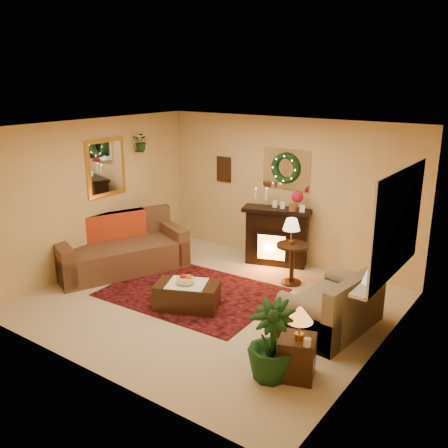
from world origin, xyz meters
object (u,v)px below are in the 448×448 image
Objects in this scene: fireplace at (277,235)px; coffee_table at (187,295)px; side_table_round at (292,265)px; end_table_square at (297,355)px; loveseat at (332,299)px; sofa at (120,247)px.

coffee_table is (-0.16, -2.32, -0.34)m from fireplace.
end_table_square is (1.30, -2.31, -0.05)m from side_table_round.
side_table_round reaches higher than coffee_table.
loveseat reaches higher than coffee_table.
fireplace is 1.57× the size of side_table_round.
end_table_square is (3.99, -1.08, -0.16)m from sofa.
fireplace is at bearing 65.57° from sofa.
sofa is at bearing 141.89° from coffee_table.
fireplace is 0.74× the size of loveseat.
sofa is 3.27× the size of side_table_round.
sofa reaches higher than loveseat.
fireplace is at bearing 143.83° from loveseat.
end_table_square is at bearing -74.23° from fireplace.
loveseat is 2.95× the size of end_table_square.
loveseat is 1.31m from end_table_square.
side_table_round is 1.88m from coffee_table.
side_table_round is at bearing -61.92° from fireplace.
sofa is 2.08× the size of fireplace.
sofa is 2.95m from side_table_round.
fireplace is at bearing 61.65° from coffee_table.
sofa is at bearing -170.49° from loveseat.
fireplace reaches higher than side_table_round.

